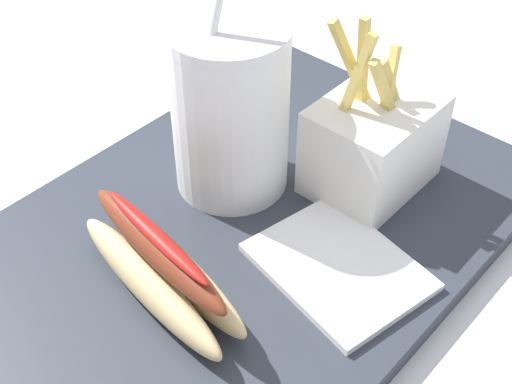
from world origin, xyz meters
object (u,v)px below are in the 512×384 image
napkin_stack (339,266)px  soda_cup (230,109)px  fries_basket (373,143)px  hot_dog_1 (161,268)px

napkin_stack → soda_cup: bearing=-99.3°
napkin_stack → fries_basket: bearing=-156.7°
fries_basket → hot_dog_1: fries_basket is taller
fries_basket → hot_dog_1: bearing=-11.5°
soda_cup → napkin_stack: soda_cup is taller
soda_cup → hot_dog_1: size_ratio=1.23×
hot_dog_1 → napkin_stack: 0.14m
soda_cup → fries_basket: 0.13m
fries_basket → napkin_stack: size_ratio=1.24×
soda_cup → fries_basket: size_ratio=1.37×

